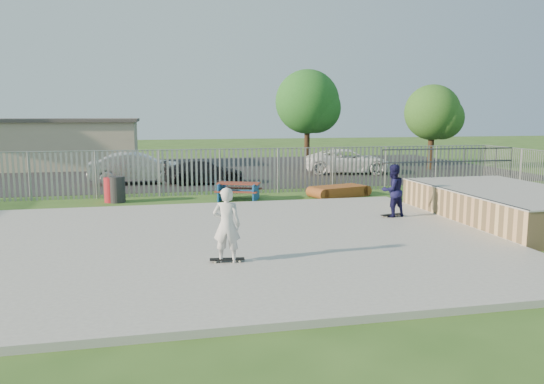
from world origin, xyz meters
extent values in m
plane|color=#2F561D|center=(0.00, 0.00, 0.00)|extent=(120.00, 120.00, 0.00)
cube|color=#989893|center=(0.00, 0.00, 0.07)|extent=(15.00, 12.00, 0.15)
cube|color=tan|center=(9.50, 1.00, 0.53)|extent=(4.00, 7.00, 1.05)
cube|color=#9E9E99|center=(9.50, 1.00, 1.07)|extent=(4.05, 7.05, 0.04)
cylinder|color=#383A3F|center=(7.52, 1.00, 1.08)|extent=(0.06, 7.00, 0.06)
cube|color=maroon|center=(1.56, 7.30, 0.70)|extent=(1.85, 1.24, 0.06)
cube|color=maroon|center=(1.35, 6.77, 0.42)|extent=(1.71, 0.86, 0.05)
cube|color=maroon|center=(1.76, 7.84, 0.42)|extent=(1.71, 0.86, 0.05)
cube|color=#165197|center=(1.56, 7.30, 0.35)|extent=(1.91, 1.80, 0.71)
cube|color=brown|center=(5.93, 7.37, 0.22)|extent=(2.46, 1.71, 0.45)
cylinder|color=maroon|center=(-3.50, 7.90, 0.50)|extent=(0.60, 0.60, 1.00)
cylinder|color=#242426|center=(-3.28, 7.78, 0.52)|extent=(0.63, 0.63, 1.05)
cube|color=black|center=(0.00, 19.00, 0.01)|extent=(40.00, 18.00, 0.02)
imported|color=#B3B3B8|center=(-2.62, 13.40, 0.81)|extent=(4.82, 1.75, 1.58)
imported|color=black|center=(0.62, 12.65, 0.62)|extent=(4.15, 1.76, 1.19)
imported|color=white|center=(9.41, 15.50, 0.74)|extent=(5.55, 3.41, 1.43)
cube|color=#BBB190|center=(-8.00, 23.00, 1.50)|extent=(10.00, 6.00, 3.00)
cube|color=#4C4742|center=(-8.00, 23.00, 3.10)|extent=(10.40, 6.40, 0.20)
cylinder|color=#382516|center=(7.90, 19.17, 1.83)|extent=(0.35, 0.35, 3.67)
sphere|color=#21591E|center=(7.90, 19.17, 4.28)|extent=(4.11, 4.11, 4.11)
cylinder|color=#382716|center=(15.29, 16.55, 1.54)|extent=(0.37, 0.37, 3.09)
sphere|color=#2C581E|center=(15.29, 16.55, 3.61)|extent=(3.46, 3.46, 3.46)
cube|color=black|center=(5.87, 1.99, 0.21)|extent=(0.82, 0.38, 0.02)
cube|color=black|center=(-0.20, -2.25, 0.21)|extent=(0.82, 0.29, 0.02)
imported|color=#13133B|center=(5.87, 1.99, 1.02)|extent=(0.97, 0.83, 1.74)
imported|color=silver|center=(-0.20, -2.25, 1.02)|extent=(0.73, 0.58, 1.74)
camera|label=1|loc=(-1.73, -14.03, 3.54)|focal=35.00mm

